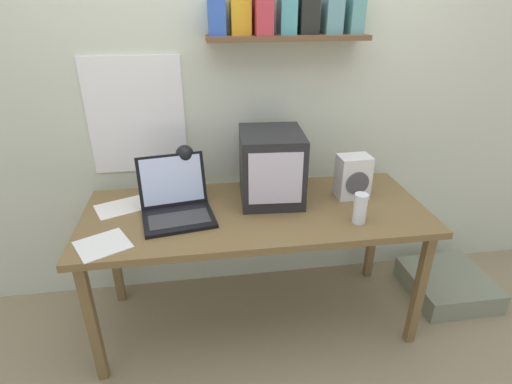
{
  "coord_description": "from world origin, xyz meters",
  "views": [
    {
      "loc": [
        -0.26,
        -1.76,
        1.68
      ],
      "look_at": [
        0.0,
        0.0,
        0.82
      ],
      "focal_mm": 28.0,
      "sensor_mm": 36.0,
      "label": 1
    }
  ],
  "objects_px": {
    "loose_paper_near_laptop": "(103,245)",
    "printed_handout": "(123,207)",
    "crt_monitor": "(271,166)",
    "floor_cushion": "(447,284)",
    "corner_desk": "(256,220)",
    "juice_glass": "(360,210)",
    "laptop": "(176,201)",
    "desk_lamp": "(186,162)",
    "space_heater": "(353,177)"
  },
  "relations": [
    {
      "from": "space_heater",
      "to": "loose_paper_near_laptop",
      "type": "bearing_deg",
      "value": -168.84
    },
    {
      "from": "loose_paper_near_laptop",
      "to": "corner_desk",
      "type": "bearing_deg",
      "value": 17.3
    },
    {
      "from": "laptop",
      "to": "loose_paper_near_laptop",
      "type": "xyz_separation_m",
      "value": [
        -0.31,
        -0.24,
        -0.07
      ]
    },
    {
      "from": "printed_handout",
      "to": "space_heater",
      "type": "bearing_deg",
      "value": -2.36
    },
    {
      "from": "desk_lamp",
      "to": "floor_cushion",
      "type": "distance_m",
      "value": 1.78
    },
    {
      "from": "space_heater",
      "to": "printed_handout",
      "type": "distance_m",
      "value": 1.21
    },
    {
      "from": "loose_paper_near_laptop",
      "to": "floor_cushion",
      "type": "xyz_separation_m",
      "value": [
        1.93,
        0.26,
        -0.65
      ]
    },
    {
      "from": "loose_paper_near_laptop",
      "to": "desk_lamp",
      "type": "bearing_deg",
      "value": 48.84
    },
    {
      "from": "laptop",
      "to": "floor_cushion",
      "type": "height_order",
      "value": "laptop"
    },
    {
      "from": "crt_monitor",
      "to": "printed_handout",
      "type": "xyz_separation_m",
      "value": [
        -0.77,
        0.0,
        -0.18
      ]
    },
    {
      "from": "printed_handout",
      "to": "laptop",
      "type": "bearing_deg",
      "value": -21.19
    },
    {
      "from": "space_heater",
      "to": "floor_cushion",
      "type": "height_order",
      "value": "space_heater"
    },
    {
      "from": "juice_glass",
      "to": "loose_paper_near_laptop",
      "type": "bearing_deg",
      "value": -178.72
    },
    {
      "from": "laptop",
      "to": "juice_glass",
      "type": "relative_size",
      "value": 2.61
    },
    {
      "from": "laptop",
      "to": "floor_cushion",
      "type": "relative_size",
      "value": 0.82
    },
    {
      "from": "laptop",
      "to": "loose_paper_near_laptop",
      "type": "height_order",
      "value": "laptop"
    },
    {
      "from": "crt_monitor",
      "to": "space_heater",
      "type": "relative_size",
      "value": 1.68
    },
    {
      "from": "juice_glass",
      "to": "floor_cushion",
      "type": "height_order",
      "value": "juice_glass"
    },
    {
      "from": "space_heater",
      "to": "floor_cushion",
      "type": "distance_m",
      "value": 1.03
    },
    {
      "from": "floor_cushion",
      "to": "laptop",
      "type": "bearing_deg",
      "value": -179.39
    },
    {
      "from": "laptop",
      "to": "printed_handout",
      "type": "height_order",
      "value": "laptop"
    },
    {
      "from": "corner_desk",
      "to": "juice_glass",
      "type": "height_order",
      "value": "juice_glass"
    },
    {
      "from": "corner_desk",
      "to": "desk_lamp",
      "type": "bearing_deg",
      "value": 149.37
    },
    {
      "from": "crt_monitor",
      "to": "printed_handout",
      "type": "bearing_deg",
      "value": -176.43
    },
    {
      "from": "laptop",
      "to": "juice_glass",
      "type": "xyz_separation_m",
      "value": [
        0.86,
        -0.21,
        -0.0
      ]
    },
    {
      "from": "corner_desk",
      "to": "printed_handout",
      "type": "distance_m",
      "value": 0.69
    },
    {
      "from": "laptop",
      "to": "desk_lamp",
      "type": "bearing_deg",
      "value": 63.39
    },
    {
      "from": "laptop",
      "to": "desk_lamp",
      "type": "distance_m",
      "value": 0.23
    },
    {
      "from": "juice_glass",
      "to": "space_heater",
      "type": "distance_m",
      "value": 0.28
    },
    {
      "from": "crt_monitor",
      "to": "laptop",
      "type": "xyz_separation_m",
      "value": [
        -0.49,
        -0.1,
        -0.11
      ]
    },
    {
      "from": "laptop",
      "to": "space_heater",
      "type": "relative_size",
      "value": 1.69
    },
    {
      "from": "corner_desk",
      "to": "desk_lamp",
      "type": "distance_m",
      "value": 0.47
    },
    {
      "from": "corner_desk",
      "to": "laptop",
      "type": "height_order",
      "value": "laptop"
    },
    {
      "from": "crt_monitor",
      "to": "space_heater",
      "type": "bearing_deg",
      "value": -2.12
    },
    {
      "from": "laptop",
      "to": "floor_cushion",
      "type": "bearing_deg",
      "value": -8.55
    },
    {
      "from": "crt_monitor",
      "to": "floor_cushion",
      "type": "bearing_deg",
      "value": -0.53
    },
    {
      "from": "laptop",
      "to": "crt_monitor",
      "type": "bearing_deg",
      "value": 2.71
    },
    {
      "from": "juice_glass",
      "to": "loose_paper_near_laptop",
      "type": "height_order",
      "value": "juice_glass"
    },
    {
      "from": "corner_desk",
      "to": "juice_glass",
      "type": "xyz_separation_m",
      "value": [
        0.47,
        -0.19,
        0.13
      ]
    },
    {
      "from": "desk_lamp",
      "to": "space_heater",
      "type": "bearing_deg",
      "value": -2.35
    },
    {
      "from": "laptop",
      "to": "juice_glass",
      "type": "distance_m",
      "value": 0.89
    },
    {
      "from": "printed_handout",
      "to": "juice_glass",
      "type": "bearing_deg",
      "value": -15.76
    },
    {
      "from": "juice_glass",
      "to": "space_heater",
      "type": "relative_size",
      "value": 0.65
    },
    {
      "from": "laptop",
      "to": "printed_handout",
      "type": "distance_m",
      "value": 0.31
    },
    {
      "from": "desk_lamp",
      "to": "floor_cushion",
      "type": "xyz_separation_m",
      "value": [
        1.56,
        -0.16,
        -0.85
      ]
    },
    {
      "from": "loose_paper_near_laptop",
      "to": "printed_handout",
      "type": "bearing_deg",
      "value": 84.66
    },
    {
      "from": "printed_handout",
      "to": "desk_lamp",
      "type": "bearing_deg",
      "value": 12.17
    },
    {
      "from": "crt_monitor",
      "to": "corner_desk",
      "type": "bearing_deg",
      "value": -124.46
    },
    {
      "from": "laptop",
      "to": "juice_glass",
      "type": "bearing_deg",
      "value": -23.1
    },
    {
      "from": "printed_handout",
      "to": "floor_cushion",
      "type": "relative_size",
      "value": 0.64
    }
  ]
}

